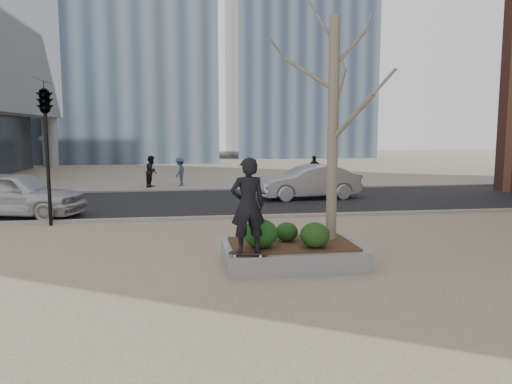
{
  "coord_description": "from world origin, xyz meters",
  "views": [
    {
      "loc": [
        -1.41,
        -10.65,
        2.99
      ],
      "look_at": [
        0.5,
        2.0,
        1.4
      ],
      "focal_mm": 35.0,
      "sensor_mm": 36.0,
      "label": 1
    }
  ],
  "objects": [
    {
      "name": "shrub_middle",
      "position": [
        0.93,
        0.2,
        0.71
      ],
      "size": [
        0.51,
        0.51,
        0.43
      ],
      "primitive_type": "ellipsoid",
      "color": "#153812",
      "rests_on": "planter_mulch"
    },
    {
      "name": "shrub_left",
      "position": [
        0.24,
        -0.35,
        0.8
      ],
      "size": [
        0.74,
        0.74,
        0.63
      ],
      "primitive_type": "ellipsoid",
      "color": "#133B12",
      "rests_on": "planter_mulch"
    },
    {
      "name": "ground",
      "position": [
        0.0,
        0.0,
        0.0
      ],
      "size": [
        120.0,
        120.0,
        0.0
      ],
      "primitive_type": "plane",
      "color": "tan",
      "rests_on": "ground"
    },
    {
      "name": "police_car",
      "position": [
        -7.03,
        7.35,
        0.81
      ],
      "size": [
        4.97,
        3.06,
        1.58
      ],
      "primitive_type": "imported",
      "rotation": [
        0.0,
        0.0,
        1.29
      ],
      "color": "#BDBDC1",
      "rests_on": "street"
    },
    {
      "name": "traffic_light_far",
      "position": [
        6.5,
        14.6,
        2.25
      ],
      "size": [
        0.6,
        2.48,
        4.5
      ],
      "primitive_type": null,
      "color": "black",
      "rests_on": "ground"
    },
    {
      "name": "planter_mulch",
      "position": [
        1.0,
        0.0,
        0.47
      ],
      "size": [
        2.7,
        1.7,
        0.04
      ],
      "primitive_type": "cube",
      "color": "#382314",
      "rests_on": "planter"
    },
    {
      "name": "pedestrian_c",
      "position": [
        5.96,
        16.32,
        0.8
      ],
      "size": [
        0.93,
        0.43,
        1.55
      ],
      "primitive_type": "imported",
      "rotation": [
        0.0,
        0.0,
        3.09
      ],
      "color": "black",
      "rests_on": "far_sidewalk"
    },
    {
      "name": "pedestrian_a",
      "position": [
        -2.92,
        15.82,
        0.85
      ],
      "size": [
        0.85,
        0.96,
        1.64
      ],
      "primitive_type": "imported",
      "rotation": [
        0.0,
        0.0,
        1.24
      ],
      "color": "black",
      "rests_on": "far_sidewalk"
    },
    {
      "name": "shrub_right",
      "position": [
        1.4,
        -0.49,
        0.76
      ],
      "size": [
        0.64,
        0.64,
        0.54
      ],
      "primitive_type": "ellipsoid",
      "color": "#133D13",
      "rests_on": "planter_mulch"
    },
    {
      "name": "far_sidewalk",
      "position": [
        0.0,
        17.0,
        0.01
      ],
      "size": [
        60.0,
        6.0,
        0.02
      ],
      "primitive_type": "cube",
      "color": "gray",
      "rests_on": "ground"
    },
    {
      "name": "skateboard",
      "position": [
        -0.1,
        -0.88,
        0.49
      ],
      "size": [
        0.8,
        0.36,
        0.08
      ],
      "primitive_type": null,
      "rotation": [
        0.0,
        0.0,
        -0.21
      ],
      "color": "black",
      "rests_on": "planter"
    },
    {
      "name": "pedestrian_b",
      "position": [
        -1.47,
        16.17,
        0.79
      ],
      "size": [
        0.86,
        1.12,
        1.53
      ],
      "primitive_type": "imported",
      "rotation": [
        0.0,
        0.0,
        4.38
      ],
      "color": "#394767",
      "rests_on": "far_sidewalk"
    },
    {
      "name": "sycamore_tree",
      "position": [
        2.0,
        0.3,
        3.79
      ],
      "size": [
        2.8,
        2.8,
        6.6
      ],
      "primitive_type": null,
      "color": "gray",
      "rests_on": "planter_mulch"
    },
    {
      "name": "skateboarder",
      "position": [
        -0.1,
        -0.88,
        1.49
      ],
      "size": [
        0.74,
        0.51,
        1.93
      ],
      "primitive_type": "imported",
      "rotation": [
        0.0,
        0.0,
        3.21
      ],
      "color": "black",
      "rests_on": "skateboard"
    },
    {
      "name": "traffic_light_near",
      "position": [
        -5.5,
        5.6,
        2.25
      ],
      "size": [
        0.6,
        2.48,
        4.5
      ],
      "primitive_type": null,
      "color": "black",
      "rests_on": "ground"
    },
    {
      "name": "street",
      "position": [
        0.0,
        10.0,
        0.01
      ],
      "size": [
        60.0,
        8.0,
        0.02
      ],
      "primitive_type": "cube",
      "color": "black",
      "rests_on": "ground"
    },
    {
      "name": "planter",
      "position": [
        1.0,
        0.0,
        0.23
      ],
      "size": [
        3.0,
        2.0,
        0.45
      ],
      "primitive_type": "cube",
      "color": "gray",
      "rests_on": "ground"
    },
    {
      "name": "car_silver",
      "position": [
        4.07,
        10.34,
        0.75
      ],
      "size": [
        4.6,
        2.09,
        1.46
      ],
      "primitive_type": "imported",
      "rotation": [
        0.0,
        0.0,
        4.84
      ],
      "color": "#A2A4AA",
      "rests_on": "street"
    }
  ]
}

